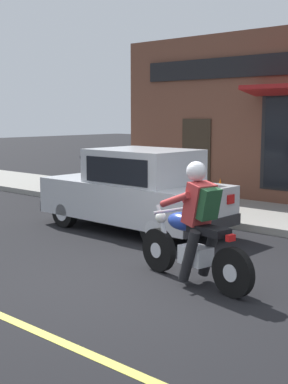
# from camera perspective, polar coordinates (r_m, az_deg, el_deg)

# --- Properties ---
(ground_plane) EXTENTS (80.00, 80.00, 0.00)m
(ground_plane) POSITION_cam_1_polar(r_m,az_deg,el_deg) (7.10, -0.87, -9.86)
(ground_plane) COLOR black
(sidewalk_curb) EXTENTS (2.60, 22.00, 0.14)m
(sidewalk_curb) POSITION_cam_1_polar(r_m,az_deg,el_deg) (12.76, 4.72, -1.42)
(sidewalk_curb) COLOR gray
(sidewalk_curb) RESTS_ON ground
(motorcycle_with_rider) EXTENTS (0.66, 2.01, 1.62)m
(motorcycle_with_rider) POSITION_cam_1_polar(r_m,az_deg,el_deg) (7.01, 5.41, -4.40)
(motorcycle_with_rider) COLOR black
(motorcycle_with_rider) RESTS_ON ground
(car_hatchback) EXTENTS (1.68, 3.80, 1.57)m
(car_hatchback) POSITION_cam_1_polar(r_m,az_deg,el_deg) (10.18, -0.83, 0.10)
(car_hatchback) COLOR black
(car_hatchback) RESTS_ON ground
(traffic_cone) EXTENTS (0.36, 0.36, 0.60)m
(traffic_cone) POSITION_cam_1_polar(r_m,az_deg,el_deg) (12.59, 8.10, 0.06)
(traffic_cone) COLOR black
(traffic_cone) RESTS_ON sidewalk_curb
(trash_bin) EXTENTS (0.56, 0.56, 0.98)m
(trash_bin) POSITION_cam_1_polar(r_m,az_deg,el_deg) (14.58, -1.10, 2.06)
(trash_bin) COLOR #2D2D33
(trash_bin) RESTS_ON sidewalk_curb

